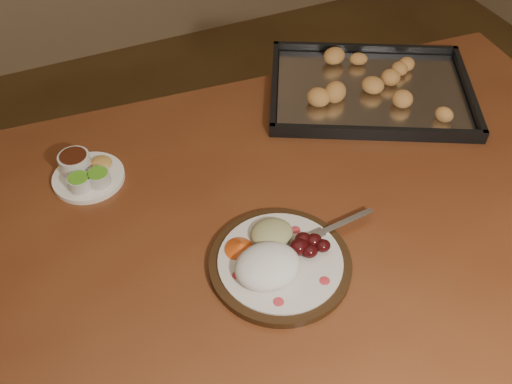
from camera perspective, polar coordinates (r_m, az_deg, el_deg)
name	(u,v)px	position (r m, az deg, el deg)	size (l,w,h in m)	color
dining_table	(278,253)	(1.14, 2.25, -6.12)	(1.57, 1.02, 0.75)	brown
dinner_plate	(277,260)	(0.98, 2.08, -6.81)	(0.33, 0.25, 0.06)	black
condiment_saucer	(85,173)	(1.18, -16.68, 1.87)	(0.14, 0.14, 0.05)	white
baking_tray	(370,88)	(1.37, 11.32, 10.13)	(0.56, 0.51, 0.05)	black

